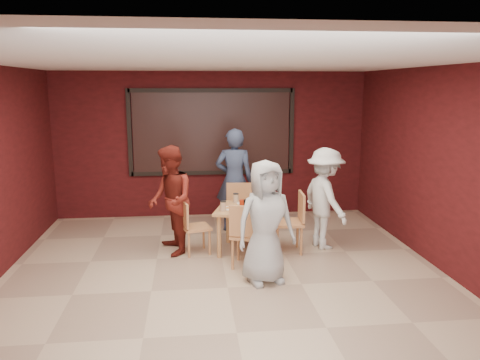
{
  "coord_description": "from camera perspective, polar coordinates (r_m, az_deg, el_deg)",
  "views": [
    {
      "loc": [
        -0.46,
        -5.55,
        2.52
      ],
      "look_at": [
        0.3,
        1.32,
        1.13
      ],
      "focal_mm": 35.0,
      "sensor_mm": 36.0,
      "label": 1
    }
  ],
  "objects": [
    {
      "name": "diner_front",
      "position": [
        6.03,
        3.13,
        -5.16
      ],
      "size": [
        0.89,
        0.69,
        1.61
      ],
      "primitive_type": "imported",
      "rotation": [
        0.0,
        0.0,
        0.25
      ],
      "color": "#AAAAAA",
      "rests_on": "floor"
    },
    {
      "name": "chair_front",
      "position": [
        6.54,
        0.86,
        -6.36
      ],
      "size": [
        0.57,
        0.57,
        0.93
      ],
      "color": "tan",
      "rests_on": "floor"
    },
    {
      "name": "chair_right",
      "position": [
        7.23,
        6.5,
        -4.69
      ],
      "size": [
        0.48,
        0.48,
        0.93
      ],
      "color": "tan",
      "rests_on": "floor"
    },
    {
      "name": "floor",
      "position": [
        6.11,
        -1.52,
        -12.98
      ],
      "size": [
        7.0,
        7.0,
        0.0
      ],
      "primitive_type": "plane",
      "color": "tan",
      "rests_on": "ground"
    },
    {
      "name": "diner_left",
      "position": [
        7.12,
        -8.49,
        -2.49
      ],
      "size": [
        0.79,
        0.93,
        1.66
      ],
      "primitive_type": "imported",
      "rotation": [
        0.0,
        0.0,
        -1.34
      ],
      "color": "maroon",
      "rests_on": "floor"
    },
    {
      "name": "diner_back",
      "position": [
        8.18,
        -0.7,
        -0.0
      ],
      "size": [
        0.72,
        0.53,
        1.81
      ],
      "primitive_type": "imported",
      "rotation": [
        0.0,
        0.0,
        2.99
      ],
      "color": "#323D59",
      "rests_on": "floor"
    },
    {
      "name": "chair_back",
      "position": [
        7.95,
        -0.09,
        -3.28
      ],
      "size": [
        0.47,
        0.47,
        0.9
      ],
      "color": "tan",
      "rests_on": "floor"
    },
    {
      "name": "diner_right",
      "position": [
        7.43,
        10.32,
        -2.23
      ],
      "size": [
        0.85,
        1.15,
        1.59
      ],
      "primitive_type": "imported",
      "rotation": [
        0.0,
        0.0,
        1.85
      ],
      "color": "silver",
      "rests_on": "floor"
    },
    {
      "name": "window_blinds",
      "position": [
        9.05,
        -3.43,
        5.85
      ],
      "size": [
        3.0,
        0.02,
        1.5
      ],
      "primitive_type": "cube",
      "color": "black"
    },
    {
      "name": "dining_table",
      "position": [
        7.18,
        0.74,
        -4.04
      ],
      "size": [
        1.08,
        1.08,
        0.84
      ],
      "color": "#C77C51",
      "rests_on": "floor"
    },
    {
      "name": "chair_left",
      "position": [
        7.15,
        -5.91,
        -5.38
      ],
      "size": [
        0.48,
        0.48,
        0.82
      ],
      "color": "tan",
      "rests_on": "floor"
    }
  ]
}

